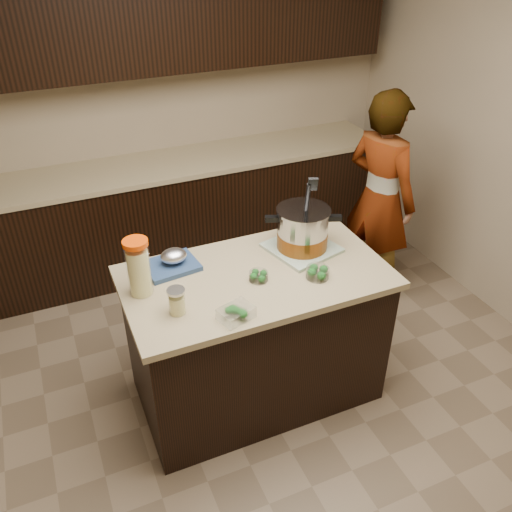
{
  "coord_description": "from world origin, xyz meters",
  "views": [
    {
      "loc": [
        -0.97,
        -2.24,
        2.6
      ],
      "look_at": [
        0.0,
        0.0,
        1.02
      ],
      "focal_mm": 38.0,
      "sensor_mm": 36.0,
      "label": 1
    }
  ],
  "objects_px": {
    "person": "(380,199)",
    "stock_pot": "(303,231)",
    "lemonade_pitcher": "(139,269)",
    "island": "(256,336)"
  },
  "relations": [
    {
      "from": "island",
      "to": "person",
      "type": "distance_m",
      "value": 1.47
    },
    {
      "from": "stock_pot",
      "to": "person",
      "type": "relative_size",
      "value": 0.28
    },
    {
      "from": "island",
      "to": "lemonade_pitcher",
      "type": "bearing_deg",
      "value": 172.14
    },
    {
      "from": "island",
      "to": "lemonade_pitcher",
      "type": "relative_size",
      "value": 4.67
    },
    {
      "from": "stock_pot",
      "to": "lemonade_pitcher",
      "type": "relative_size",
      "value": 1.42
    },
    {
      "from": "island",
      "to": "lemonade_pitcher",
      "type": "distance_m",
      "value": 0.86
    },
    {
      "from": "person",
      "to": "stock_pot",
      "type": "bearing_deg",
      "value": 102.8
    },
    {
      "from": "lemonade_pitcher",
      "to": "person",
      "type": "relative_size",
      "value": 0.19
    },
    {
      "from": "stock_pot",
      "to": "person",
      "type": "xyz_separation_m",
      "value": [
        0.92,
        0.52,
        -0.22
      ]
    },
    {
      "from": "island",
      "to": "stock_pot",
      "type": "height_order",
      "value": "stock_pot"
    }
  ]
}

